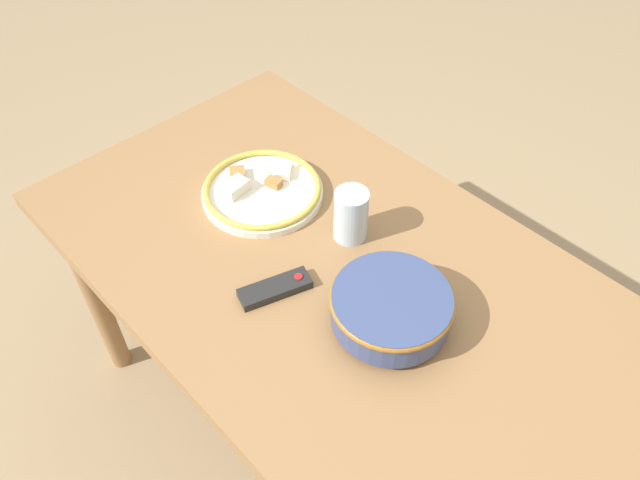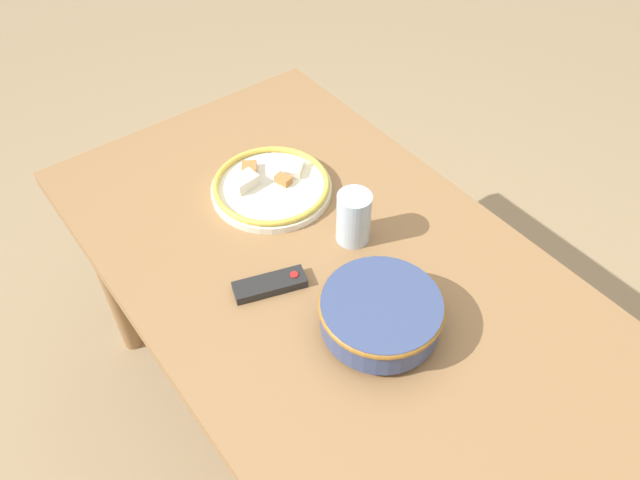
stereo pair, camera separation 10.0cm
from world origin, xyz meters
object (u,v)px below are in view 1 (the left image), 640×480
Objects in this scene: noodle_bowl at (391,307)px; food_plate at (262,190)px; drinking_glass at (351,215)px; tv_remote at (275,289)px.

food_plate is (0.46, -0.06, -0.03)m from noodle_bowl.
noodle_bowl is 1.94× the size of drinking_glass.
food_plate is 1.81× the size of tv_remote.
drinking_glass is at bearing -165.90° from food_plate.
drinking_glass is at bearing -27.20° from noodle_bowl.
noodle_bowl is 0.47m from food_plate.
food_plate is at bearing -6.83° from noodle_bowl.
noodle_bowl is at bearing 173.17° from food_plate.
tv_remote is at bearing 92.23° from drinking_glass.
food_plate is 0.25m from drinking_glass.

